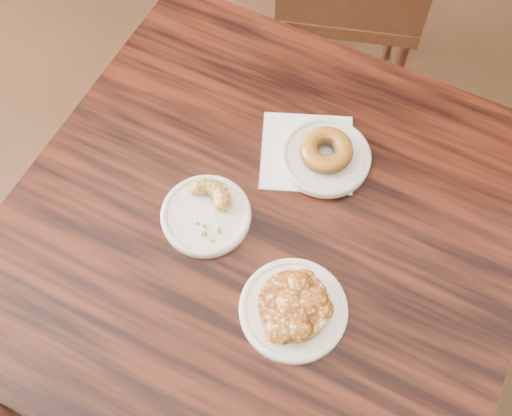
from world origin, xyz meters
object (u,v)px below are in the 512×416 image
(apple_fritter, at_px, (294,305))
(cruller_fragment, at_px, (205,210))
(glazed_donut, at_px, (326,150))
(cafe_table, at_px, (264,304))

(apple_fritter, xyz_separation_m, cruller_fragment, (-0.18, 0.12, -0.00))
(glazed_donut, bearing_deg, cafe_table, -111.19)
(glazed_donut, bearing_deg, cruller_fragment, -135.43)
(cruller_fragment, bearing_deg, glazed_donut, 44.57)
(cafe_table, bearing_deg, cruller_fragment, -167.01)
(cafe_table, height_order, cruller_fragment, cruller_fragment)
(glazed_donut, relative_size, apple_fritter, 0.59)
(cafe_table, height_order, apple_fritter, apple_fritter)
(cafe_table, bearing_deg, apple_fritter, -47.11)
(cruller_fragment, bearing_deg, apple_fritter, -33.31)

